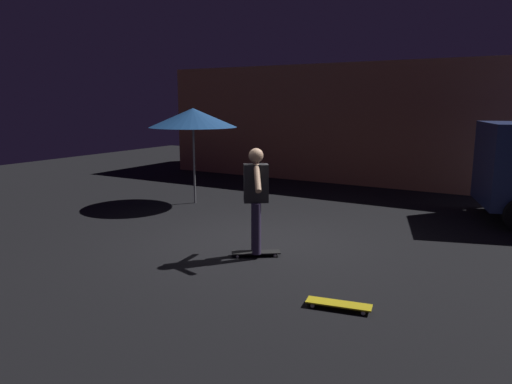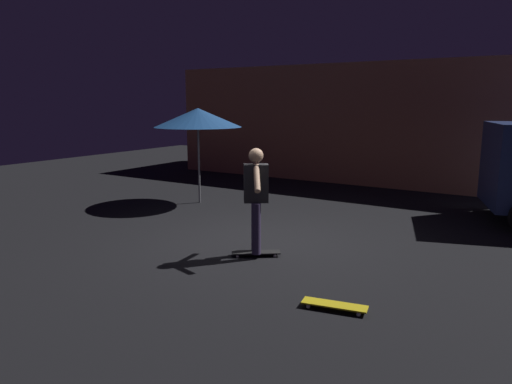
{
  "view_description": "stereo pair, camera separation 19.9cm",
  "coord_description": "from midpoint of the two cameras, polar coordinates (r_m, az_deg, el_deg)",
  "views": [
    {
      "loc": [
        3.99,
        -6.95,
        2.44
      ],
      "look_at": [
        0.3,
        -0.67,
        1.05
      ],
      "focal_mm": 33.2,
      "sensor_mm": 36.0,
      "label": 1
    },
    {
      "loc": [
        4.16,
        -6.85,
        2.44
      ],
      "look_at": [
        0.3,
        -0.67,
        1.05
      ],
      "focal_mm": 33.2,
      "sensor_mm": 36.0,
      "label": 2
    }
  ],
  "objects": [
    {
      "name": "ground_plane",
      "position": [
        8.38,
        -0.12,
        -6.14
      ],
      "size": [
        28.0,
        28.0,
        0.0
      ],
      "primitive_type": "plane",
      "color": "black"
    },
    {
      "name": "low_building",
      "position": [
        16.49,
        10.85,
        8.32
      ],
      "size": [
        11.37,
        4.2,
        3.57
      ],
      "color": "#B76B4C",
      "rests_on": "ground_plane"
    },
    {
      "name": "patio_umbrella",
      "position": [
        11.5,
        -8.1,
        8.85
      ],
      "size": [
        2.1,
        2.1,
        2.3
      ],
      "color": "slate",
      "rests_on": "ground_plane"
    },
    {
      "name": "skateboard_ridden",
      "position": [
        7.67,
        -0.75,
        -7.32
      ],
      "size": [
        0.75,
        0.61,
        0.07
      ],
      "color": "black",
      "rests_on": "ground_plane"
    },
    {
      "name": "skateboard_spare",
      "position": [
        5.89,
        8.95,
        -13.22
      ],
      "size": [
        0.8,
        0.34,
        0.07
      ],
      "color": "gold",
      "rests_on": "ground_plane"
    },
    {
      "name": "skater",
      "position": [
        7.43,
        -0.77,
        -0.1
      ],
      "size": [
        0.64,
        0.86,
        1.67
      ],
      "color": "#382D4C",
      "rests_on": "skateboard_ridden"
    }
  ]
}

